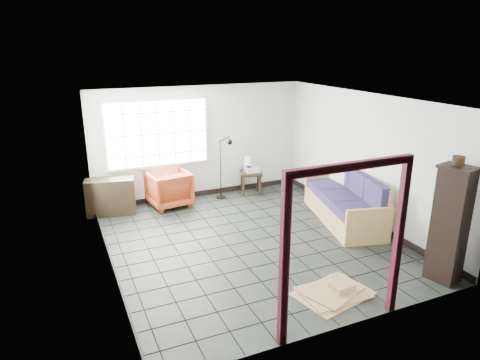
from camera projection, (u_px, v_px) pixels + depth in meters
name	position (u px, v px, depth m)	size (l,w,h in m)	color
ground	(250.00, 241.00, 7.91)	(5.50, 5.50, 0.00)	black
room_shell	(250.00, 153.00, 7.42)	(5.02, 5.52, 2.61)	silver
window_panel	(158.00, 134.00, 9.39)	(2.32, 0.08, 1.52)	silver
doorway_trim	(347.00, 228.00, 5.14)	(1.80, 0.08, 2.20)	#3B0D17
futon_sofa	(347.00, 203.00, 8.73)	(1.43, 2.49, 1.04)	#A6834B
armchair	(169.00, 187.00, 9.52)	(0.85, 0.80, 0.88)	maroon
side_table	(251.00, 176.00, 10.30)	(0.63, 0.63, 0.55)	black
table_lamp	(249.00, 161.00, 10.16)	(0.29, 0.29, 0.39)	black
projector	(252.00, 170.00, 10.23)	(0.33, 0.27, 0.11)	silver
floor_lamp	(225.00, 166.00, 9.86)	(0.40, 0.37, 1.49)	black
console_shelf	(111.00, 197.00, 9.05)	(1.06, 0.57, 0.78)	black
tall_shelf	(450.00, 224.00, 6.36)	(0.48, 0.57, 1.82)	black
pot	(458.00, 161.00, 6.13)	(0.23, 0.23, 0.13)	black
open_box	(360.00, 227.00, 8.07)	(0.94, 0.51, 0.52)	#895C42
cardboard_pile	(334.00, 292.00, 6.22)	(1.20, 0.96, 0.16)	#895C42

